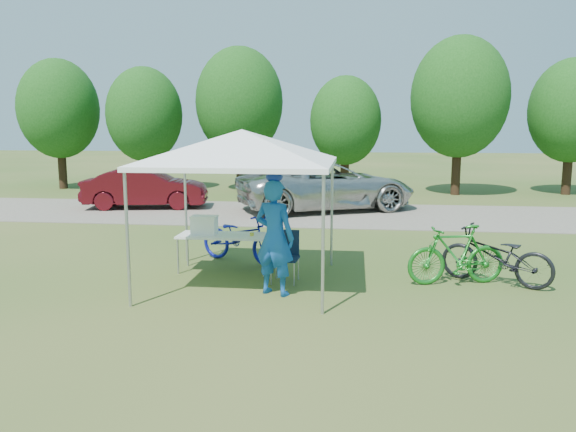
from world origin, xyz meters
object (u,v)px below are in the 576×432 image
sedan (146,188)px  cooler (204,225)px  bike_dark (496,256)px  folding_table (224,237)px  folding_chair (286,251)px  bike_blue (241,238)px  cyclist (275,237)px  bike_green (456,255)px  minivan (326,185)px

sedan → cooler: bearing=-162.2°
bike_dark → sedan: size_ratio=0.48×
folding_table → sedan: size_ratio=0.43×
folding_chair → bike_dark: bearing=8.0°
bike_blue → cooler: bearing=168.8°
folding_chair → cyclist: bearing=-90.7°
folding_chair → bike_green: 3.03m
folding_chair → cyclist: 0.95m
folding_table → sedan: sedan is taller
folding_chair → minivan: size_ratio=0.16×
cooler → bike_green: bearing=-4.9°
bike_green → folding_table: bearing=-109.1°
folding_chair → folding_table: bearing=161.6°
folding_table → bike_blue: 0.77m
folding_table → folding_chair: (1.27, -0.54, -0.13)m
folding_table → cooler: bearing=-180.0°
cooler → bike_blue: size_ratio=0.25×
minivan → folding_table: bearing=144.6°
cooler → sedan: sedan is taller
bike_green → bike_blue: bearing=-119.1°
cooler → minivan: (1.93, 8.11, -0.06)m
bike_dark → folding_chair: bearing=-59.3°
cyclist → bike_blue: cyclist is taller
bike_green → minivan: bearing=-175.9°
cooler → cyclist: cyclist is taller
cooler → bike_dark: bearing=-3.4°
folding_chair → cooler: (-1.65, 0.54, 0.36)m
bike_dark → minivan: bearing=-130.4°
folding_table → bike_green: bike_green is taller
bike_blue → sedan: 8.55m
folding_chair → sedan: (-5.84, 8.38, 0.15)m
minivan → sedan: bearing=68.0°
bike_blue → bike_dark: (4.82, -1.05, -0.00)m
folding_table → bike_blue: (0.18, 0.73, -0.16)m
folding_chair → bike_blue: bearing=135.3°
bike_blue → minivan: bearing=15.8°
cooler → bike_dark: 5.40m
bike_blue → sedan: (-4.75, 7.11, 0.18)m
folding_table → sedan: bearing=120.3°
bike_blue → bike_green: size_ratio=1.11×
bike_green → cooler: bearing=-108.7°
cooler → folding_table: bearing=0.0°
cyclist → bike_green: (3.11, 0.98, -0.43)m
folding_table → cooler: size_ratio=3.55×
folding_table → bike_blue: size_ratio=0.89×
folding_chair → minivan: bearing=92.8°
cooler → folding_chair: bearing=-18.1°
bike_dark → minivan: (-3.45, 8.44, 0.32)m
folding_chair → bike_green: size_ratio=0.52×
cooler → cyclist: 2.09m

